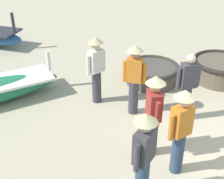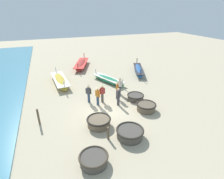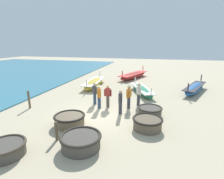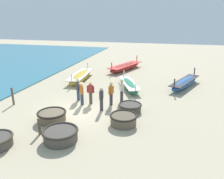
# 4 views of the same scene
# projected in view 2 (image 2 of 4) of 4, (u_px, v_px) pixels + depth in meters

# --- Properties ---
(ground_plane) EXTENTS (80.00, 80.00, 0.00)m
(ground_plane) POSITION_uv_depth(u_px,v_px,m) (104.00, 111.00, 13.93)
(ground_plane) COLOR #BCAD8C
(coracle_front_right) EXTENTS (1.77, 1.77, 0.61)m
(coracle_front_right) POSITION_uv_depth(u_px,v_px,m) (130.00, 133.00, 10.96)
(coracle_front_right) COLOR #4C473F
(coracle_front_right) RESTS_ON ground
(coracle_weathered) EXTENTS (1.50, 1.50, 0.50)m
(coracle_weathered) POSITION_uv_depth(u_px,v_px,m) (135.00, 97.00, 15.54)
(coracle_weathered) COLOR #4C473F
(coracle_weathered) RESTS_ON ground
(coracle_beside_post) EXTENTS (1.57, 1.57, 0.60)m
(coracle_beside_post) POSITION_uv_depth(u_px,v_px,m) (146.00, 107.00, 13.88)
(coracle_beside_post) COLOR brown
(coracle_beside_post) RESTS_ON ground
(coracle_center) EXTENTS (1.69, 1.69, 0.60)m
(coracle_center) POSITION_uv_depth(u_px,v_px,m) (99.00, 122.00, 12.04)
(coracle_center) COLOR brown
(coracle_center) RESTS_ON ground
(coracle_far_right) EXTENTS (1.57, 1.57, 0.53)m
(coracle_far_right) POSITION_uv_depth(u_px,v_px,m) (94.00, 159.00, 9.08)
(coracle_far_right) COLOR #4C473F
(coracle_far_right) RESTS_ON ground
(long_boat_white_hull) EXTENTS (2.92, 5.20, 1.27)m
(long_boat_white_hull) POSITION_uv_depth(u_px,v_px,m) (138.00, 70.00, 22.03)
(long_boat_white_hull) COLOR #285693
(long_boat_white_hull) RESTS_ON ground
(long_boat_red_hull) EXTENTS (3.25, 5.95, 1.31)m
(long_boat_red_hull) POSITION_uv_depth(u_px,v_px,m) (82.00, 64.00, 24.25)
(long_boat_red_hull) COLOR maroon
(long_boat_red_hull) RESTS_ON ground
(long_boat_green_hull) EXTENTS (2.71, 4.67, 1.03)m
(long_boat_green_hull) POSITION_uv_depth(u_px,v_px,m) (108.00, 80.00, 19.23)
(long_boat_green_hull) COLOR #237551
(long_boat_green_hull) RESTS_ON ground
(long_boat_blue_hull) EXTENTS (1.67, 5.49, 1.20)m
(long_boat_blue_hull) POSITION_uv_depth(u_px,v_px,m) (60.00, 81.00, 18.86)
(long_boat_blue_hull) COLOR gold
(long_boat_blue_hull) RESTS_ON ground
(fisherman_standing_right) EXTENTS (0.44, 0.38, 1.67)m
(fisherman_standing_right) POSITION_uv_depth(u_px,v_px,m) (89.00, 92.00, 14.83)
(fisherman_standing_right) COLOR #2D425B
(fisherman_standing_right) RESTS_ON ground
(fisherman_hauling) EXTENTS (0.37, 0.45, 1.67)m
(fisherman_hauling) POSITION_uv_depth(u_px,v_px,m) (120.00, 85.00, 16.28)
(fisherman_hauling) COLOR #383842
(fisherman_hauling) RESTS_ON ground
(fisherman_by_coracle) EXTENTS (0.26, 0.53, 1.57)m
(fisherman_by_coracle) POSITION_uv_depth(u_px,v_px,m) (118.00, 96.00, 14.42)
(fisherman_by_coracle) COLOR #383842
(fisherman_by_coracle) RESTS_ON ground
(fisherman_standing_left) EXTENTS (0.53, 0.36, 1.67)m
(fisherman_standing_left) POSITION_uv_depth(u_px,v_px,m) (102.00, 92.00, 14.85)
(fisherman_standing_left) COLOR #4C473D
(fisherman_standing_left) RESTS_ON ground
(fisherman_crouching) EXTENTS (0.36, 0.50, 1.67)m
(fisherman_crouching) POSITION_uv_depth(u_px,v_px,m) (117.00, 89.00, 15.41)
(fisherman_crouching) COLOR #383842
(fisherman_crouching) RESTS_ON ground
(fisherman_with_hat) EXTENTS (0.36, 0.48, 1.67)m
(fisherman_with_hat) POSITION_uv_depth(u_px,v_px,m) (98.00, 95.00, 14.39)
(fisherman_with_hat) COLOR #2D425B
(fisherman_with_hat) RESTS_ON ground
(mooring_post_shoreline) EXTENTS (0.14, 0.14, 0.90)m
(mooring_post_shoreline) POSITION_uv_depth(u_px,v_px,m) (108.00, 133.00, 10.73)
(mooring_post_shoreline) COLOR brown
(mooring_post_shoreline) RESTS_ON ground
(mooring_post_mid_beach) EXTENTS (0.14, 0.14, 1.22)m
(mooring_post_mid_beach) POSITION_uv_depth(u_px,v_px,m) (38.00, 117.00, 12.07)
(mooring_post_mid_beach) COLOR brown
(mooring_post_mid_beach) RESTS_ON ground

